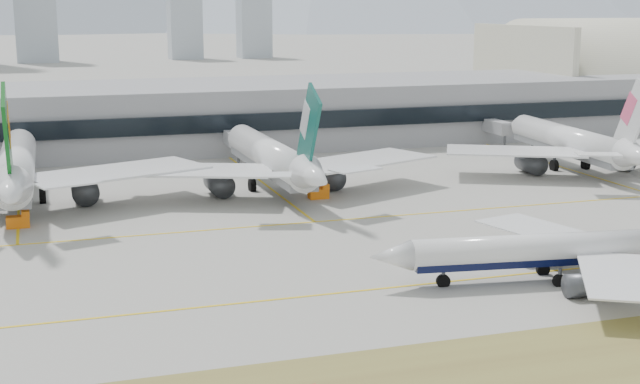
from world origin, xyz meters
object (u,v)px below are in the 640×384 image
object	(u,v)px
widebody_cathay	(273,159)
terminal	(162,116)
widebody_eva	(16,170)
widebody_china_air	(574,144)
taxiing_airliner	(558,250)

from	to	relation	value
widebody_cathay	terminal	xyz separation A→B (m)	(-12.08, 59.11, 1.59)
widebody_eva	terminal	distance (m)	66.56
widebody_china_air	widebody_cathay	bearing A→B (deg)	95.07
widebody_cathay	terminal	bearing A→B (deg)	10.86
widebody_china_air	terminal	distance (m)	96.60
widebody_eva	terminal	bearing A→B (deg)	-28.82
taxiing_airliner	widebody_eva	bearing A→B (deg)	-37.51
widebody_china_air	terminal	xyz separation A→B (m)	(-76.89, 58.44, 1.84)
taxiing_airliner	widebody_eva	distance (m)	92.31
widebody_cathay	terminal	size ratio (longest dim) A/B	0.22
widebody_china_air	widebody_eva	bearing A→B (deg)	94.12
widebody_eva	widebody_cathay	size ratio (longest dim) A/B	1.06
taxiing_airliner	widebody_china_air	distance (m)	78.96
taxiing_airliner	widebody_eva	size ratio (longest dim) A/B	0.72
taxiing_airliner	widebody_cathay	size ratio (longest dim) A/B	0.76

